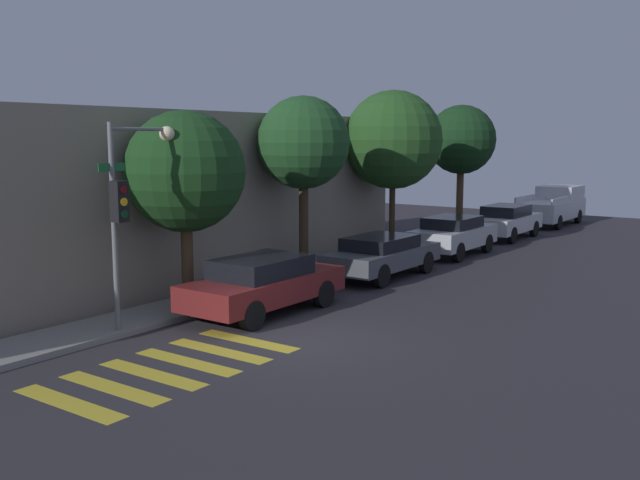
{
  "coord_description": "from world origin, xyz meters",
  "views": [
    {
      "loc": [
        -12.05,
        -9.3,
        4.43
      ],
      "look_at": [
        3.94,
        2.1,
        1.6
      ],
      "focal_mm": 40.0,
      "sensor_mm": 36.0,
      "label": 1
    }
  ],
  "objects_px": {
    "tree_midblock": "(303,144)",
    "tree_far_end": "(393,140)",
    "sedan_near_corner": "(263,283)",
    "sedan_middle": "(382,254)",
    "traffic_light_pole": "(130,191)",
    "tree_behind_truck": "(461,140)",
    "sedan_far_end": "(453,234)",
    "tree_near_corner": "(185,172)",
    "sedan_tail_of_row": "(507,221)",
    "pickup_truck": "(553,206)"
  },
  "relations": [
    {
      "from": "sedan_near_corner",
      "to": "sedan_tail_of_row",
      "type": "relative_size",
      "value": 1.04
    },
    {
      "from": "sedan_middle",
      "to": "sedan_far_end",
      "type": "height_order",
      "value": "sedan_far_end"
    },
    {
      "from": "sedan_near_corner",
      "to": "tree_far_end",
      "type": "relative_size",
      "value": 0.75
    },
    {
      "from": "tree_far_end",
      "to": "tree_behind_truck",
      "type": "relative_size",
      "value": 1.06
    },
    {
      "from": "sedan_far_end",
      "to": "tree_near_corner",
      "type": "bearing_deg",
      "value": 170.6
    },
    {
      "from": "traffic_light_pole",
      "to": "sedan_far_end",
      "type": "relative_size",
      "value": 1.12
    },
    {
      "from": "tree_far_end",
      "to": "tree_behind_truck",
      "type": "distance_m",
      "value": 6.07
    },
    {
      "from": "traffic_light_pole",
      "to": "tree_midblock",
      "type": "bearing_deg",
      "value": 5.39
    },
    {
      "from": "traffic_light_pole",
      "to": "tree_near_corner",
      "type": "height_order",
      "value": "tree_near_corner"
    },
    {
      "from": "sedan_far_end",
      "to": "traffic_light_pole",
      "type": "bearing_deg",
      "value": 174.91
    },
    {
      "from": "sedan_near_corner",
      "to": "tree_far_end",
      "type": "xyz_separation_m",
      "value": [
        9.92,
        1.97,
        3.55
      ]
    },
    {
      "from": "sedan_tail_of_row",
      "to": "pickup_truck",
      "type": "bearing_deg",
      "value": 0.0
    },
    {
      "from": "tree_midblock",
      "to": "tree_behind_truck",
      "type": "xyz_separation_m",
      "value": [
        11.67,
        0.0,
        0.07
      ]
    },
    {
      "from": "sedan_far_end",
      "to": "pickup_truck",
      "type": "distance_m",
      "value": 11.88
    },
    {
      "from": "sedan_far_end",
      "to": "tree_near_corner",
      "type": "height_order",
      "value": "tree_near_corner"
    },
    {
      "from": "sedan_middle",
      "to": "tree_midblock",
      "type": "height_order",
      "value": "tree_midblock"
    },
    {
      "from": "pickup_truck",
      "to": "tree_midblock",
      "type": "xyz_separation_m",
      "value": [
        -18.71,
        1.97,
        3.27
      ]
    },
    {
      "from": "traffic_light_pole",
      "to": "sedan_tail_of_row",
      "type": "bearing_deg",
      "value": -3.67
    },
    {
      "from": "tree_near_corner",
      "to": "sedan_tail_of_row",
      "type": "bearing_deg",
      "value": -6.46
    },
    {
      "from": "sedan_middle",
      "to": "sedan_tail_of_row",
      "type": "distance_m",
      "value": 10.8
    },
    {
      "from": "sedan_near_corner",
      "to": "sedan_middle",
      "type": "distance_m",
      "value": 5.85
    },
    {
      "from": "sedan_near_corner",
      "to": "tree_behind_truck",
      "type": "height_order",
      "value": "tree_behind_truck"
    },
    {
      "from": "traffic_light_pole",
      "to": "sedan_near_corner",
      "type": "distance_m",
      "value": 4.14
    },
    {
      "from": "traffic_light_pole",
      "to": "tree_midblock",
      "type": "distance_m",
      "value": 7.5
    },
    {
      "from": "traffic_light_pole",
      "to": "pickup_truck",
      "type": "bearing_deg",
      "value": -2.78
    },
    {
      "from": "sedan_tail_of_row",
      "to": "sedan_near_corner",
      "type": "bearing_deg",
      "value": 180.0
    },
    {
      "from": "sedan_near_corner",
      "to": "tree_behind_truck",
      "type": "bearing_deg",
      "value": 7.01
    },
    {
      "from": "traffic_light_pole",
      "to": "pickup_truck",
      "type": "height_order",
      "value": "traffic_light_pole"
    },
    {
      "from": "traffic_light_pole",
      "to": "sedan_middle",
      "type": "distance_m",
      "value": 9.36
    },
    {
      "from": "sedan_tail_of_row",
      "to": "tree_midblock",
      "type": "height_order",
      "value": "tree_midblock"
    },
    {
      "from": "tree_midblock",
      "to": "sedan_near_corner",
      "type": "bearing_deg",
      "value": -155.57
    },
    {
      "from": "tree_behind_truck",
      "to": "sedan_tail_of_row",
      "type": "bearing_deg",
      "value": -71.47
    },
    {
      "from": "sedan_tail_of_row",
      "to": "tree_near_corner",
      "type": "bearing_deg",
      "value": 173.54
    },
    {
      "from": "sedan_far_end",
      "to": "sedan_tail_of_row",
      "type": "xyz_separation_m",
      "value": [
        5.5,
        0.0,
        -0.0
      ]
    },
    {
      "from": "tree_near_corner",
      "to": "sedan_middle",
      "type": "bearing_deg",
      "value": -16.65
    },
    {
      "from": "tree_midblock",
      "to": "sedan_middle",
      "type": "bearing_deg",
      "value": -52.16
    },
    {
      "from": "sedan_middle",
      "to": "sedan_tail_of_row",
      "type": "relative_size",
      "value": 1.04
    },
    {
      "from": "traffic_light_pole",
      "to": "tree_far_end",
      "type": "xyz_separation_m",
      "value": [
        13.0,
        0.7,
        1.09
      ]
    },
    {
      "from": "sedan_tail_of_row",
      "to": "pickup_truck",
      "type": "distance_m",
      "value": 6.39
    },
    {
      "from": "sedan_far_end",
      "to": "tree_midblock",
      "type": "relative_size",
      "value": 0.74
    },
    {
      "from": "tree_near_corner",
      "to": "sedan_near_corner",
      "type": "bearing_deg",
      "value": -69.98
    },
    {
      "from": "tree_behind_truck",
      "to": "sedan_middle",
      "type": "bearing_deg",
      "value": -169.03
    },
    {
      "from": "tree_midblock",
      "to": "tree_far_end",
      "type": "height_order",
      "value": "tree_far_end"
    },
    {
      "from": "tree_midblock",
      "to": "tree_far_end",
      "type": "xyz_separation_m",
      "value": [
        5.6,
        0.0,
        0.09
      ]
    },
    {
      "from": "traffic_light_pole",
      "to": "tree_behind_truck",
      "type": "distance_m",
      "value": 19.11
    },
    {
      "from": "traffic_light_pole",
      "to": "tree_behind_truck",
      "type": "relative_size",
      "value": 0.81
    },
    {
      "from": "sedan_tail_of_row",
      "to": "tree_behind_truck",
      "type": "xyz_separation_m",
      "value": [
        -0.66,
        1.97,
        3.51
      ]
    },
    {
      "from": "sedan_far_end",
      "to": "pickup_truck",
      "type": "bearing_deg",
      "value": 0.0
    },
    {
      "from": "traffic_light_pole",
      "to": "tree_far_end",
      "type": "distance_m",
      "value": 13.07
    },
    {
      "from": "pickup_truck",
      "to": "sedan_near_corner",
      "type": "bearing_deg",
      "value": -180.0
    }
  ]
}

